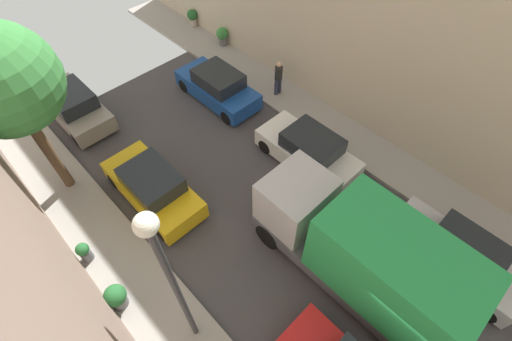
# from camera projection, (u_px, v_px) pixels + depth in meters

# --- Properties ---
(ground) EXTENTS (32.00, 32.00, 0.00)m
(ground) POSITION_uv_depth(u_px,v_px,m) (407.00, 327.00, 10.72)
(ground) COLOR #423F42
(sidewalk_right) EXTENTS (2.00, 44.00, 0.15)m
(sidewalk_right) POSITION_uv_depth(u_px,v_px,m) (483.00, 224.00, 12.84)
(sidewalk_right) COLOR gray
(sidewalk_right) RESTS_ON ground
(parked_car_left_4) EXTENTS (1.78, 4.20, 1.57)m
(parked_car_left_4) POSITION_uv_depth(u_px,v_px,m) (153.00, 187.00, 13.06)
(parked_car_left_4) COLOR gold
(parked_car_left_4) RESTS_ON ground
(parked_car_left_5) EXTENTS (1.78, 4.20, 1.57)m
(parked_car_left_5) POSITION_uv_depth(u_px,v_px,m) (74.00, 106.00, 15.81)
(parked_car_left_5) COLOR gray
(parked_car_left_5) RESTS_ON ground
(parked_car_right_2) EXTENTS (1.78, 4.20, 1.57)m
(parked_car_right_2) POSITION_uv_depth(u_px,v_px,m) (457.00, 255.00, 11.40)
(parked_car_right_2) COLOR silver
(parked_car_right_2) RESTS_ON ground
(parked_car_right_3) EXTENTS (1.78, 4.20, 1.57)m
(parked_car_right_3) POSITION_uv_depth(u_px,v_px,m) (309.00, 151.00, 14.17)
(parked_car_right_3) COLOR white
(parked_car_right_3) RESTS_ON ground
(parked_car_right_4) EXTENTS (1.78, 4.20, 1.57)m
(parked_car_right_4) POSITION_uv_depth(u_px,v_px,m) (218.00, 87.00, 16.64)
(parked_car_right_4) COLOR #194799
(parked_car_right_4) RESTS_ON ground
(delivery_truck) EXTENTS (2.26, 6.60, 3.38)m
(delivery_truck) POSITION_uv_depth(u_px,v_px,m) (364.00, 254.00, 10.26)
(delivery_truck) COLOR #4C4C51
(delivery_truck) RESTS_ON ground
(pedestrian) EXTENTS (0.40, 0.36, 1.72)m
(pedestrian) POSITION_uv_depth(u_px,v_px,m) (278.00, 77.00, 16.53)
(pedestrian) COLOR #2D334C
(pedestrian) RESTS_ON sidewalk_right
(street_tree_0) EXTENTS (3.31, 3.31, 6.47)m
(street_tree_0) POSITION_uv_depth(u_px,v_px,m) (2.00, 82.00, 10.16)
(street_tree_0) COLOR brown
(street_tree_0) RESTS_ON sidewalk_left
(potted_plant_0) EXTENTS (0.63, 0.63, 0.97)m
(potted_plant_0) POSITION_uv_depth(u_px,v_px,m) (222.00, 35.00, 19.41)
(potted_plant_0) COLOR slate
(potted_plant_0) RESTS_ON sidewalk_right
(potted_plant_2) EXTENTS (0.42, 0.42, 0.82)m
(potted_plant_2) POSITION_uv_depth(u_px,v_px,m) (84.00, 252.00, 11.61)
(potted_plant_2) COLOR slate
(potted_plant_2) RESTS_ON sidewalk_left
(potted_plant_3) EXTENTS (0.59, 0.59, 0.95)m
(potted_plant_3) POSITION_uv_depth(u_px,v_px,m) (192.00, 17.00, 20.65)
(potted_plant_3) COLOR #B2A899
(potted_plant_3) RESTS_ON sidewalk_right
(potted_plant_4) EXTENTS (0.66, 0.66, 0.98)m
(potted_plant_4) POSITION_uv_depth(u_px,v_px,m) (116.00, 297.00, 10.59)
(potted_plant_4) COLOR slate
(potted_plant_4) RESTS_ON sidewalk_left
(lamp_post) EXTENTS (0.44, 0.44, 6.33)m
(lamp_post) POSITION_uv_depth(u_px,v_px,m) (170.00, 275.00, 7.32)
(lamp_post) COLOR #333338
(lamp_post) RESTS_ON sidewalk_left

